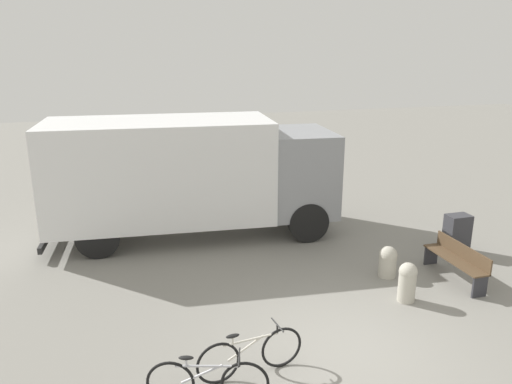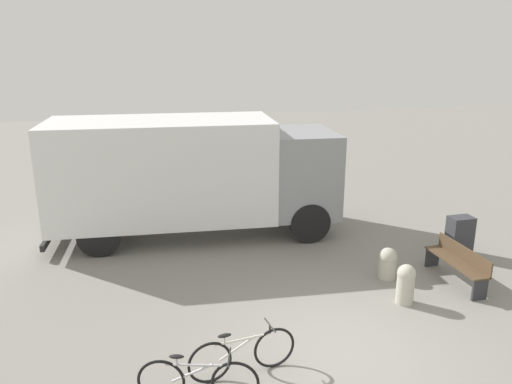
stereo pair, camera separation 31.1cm
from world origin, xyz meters
name	(u,v)px [view 1 (the left image)]	position (x,y,z in m)	size (l,w,h in m)	color
ground_plane	(345,352)	(0.00, 0.00, 0.00)	(60.00, 60.00, 0.00)	gray
delivery_truck	(189,172)	(-1.64, 6.18, 1.78)	(7.78, 3.09, 3.17)	white
park_bench	(457,259)	(3.58, 1.82, 0.47)	(0.42, 1.79, 0.81)	brown
bicycle_near	(207,382)	(-2.49, -0.61, 0.38)	(1.72, 0.62, 0.79)	black
bicycle_middle	(250,354)	(-1.72, -0.14, 0.38)	(1.77, 0.44, 0.79)	black
bollard_near_bench	(407,281)	(1.97, 1.27, 0.45)	(0.37, 0.37, 0.83)	#B2AD9E
bollard_far_bench	(388,261)	(2.18, 2.37, 0.38)	(0.41, 0.41, 0.72)	#B2AD9E
utility_box	(457,233)	(4.56, 3.14, 0.49)	(0.58, 0.40, 0.97)	#38383D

